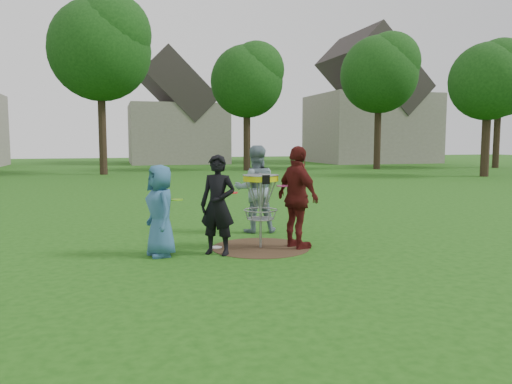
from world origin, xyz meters
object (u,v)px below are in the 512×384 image
object	(u,v)px
player_black	(218,205)
player_grey	(255,189)
player_blue	(160,211)
player_maroon	(298,197)
disc_golf_basket	(261,193)

from	to	relation	value
player_black	player_grey	bearing A→B (deg)	91.83
player_blue	player_black	bearing A→B (deg)	66.74
player_blue	player_maroon	world-z (taller)	player_maroon
player_blue	player_maroon	size ratio (longest dim) A/B	0.84
player_grey	player_maroon	size ratio (longest dim) A/B	1.00
player_blue	disc_golf_basket	size ratio (longest dim) A/B	1.13
player_grey	disc_golf_basket	world-z (taller)	player_grey
player_grey	player_maroon	distance (m)	1.79
player_grey	player_maroon	xyz separation A→B (m)	(0.29, -1.76, 0.00)
player_maroon	player_blue	bearing A→B (deg)	72.45
player_blue	player_black	xyz separation A→B (m)	(0.96, -0.16, 0.08)
player_maroon	disc_golf_basket	world-z (taller)	player_maroon
player_grey	player_blue	bearing A→B (deg)	46.04
player_black	player_grey	world-z (taller)	player_grey
disc_golf_basket	player_grey	bearing A→B (deg)	77.26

